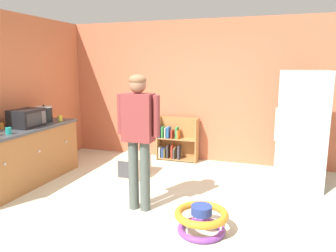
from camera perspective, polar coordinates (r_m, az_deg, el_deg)
name	(u,v)px	position (r m, az deg, el deg)	size (l,w,h in m)	color
ground_plane	(152,206)	(4.40, -2.81, -14.05)	(12.00, 12.00, 0.00)	beige
back_wall	(195,91)	(6.24, 4.91, 6.17)	(5.20, 0.06, 2.70)	#C46645
left_side_wall	(29,94)	(6.12, -23.66, 5.22)	(0.06, 2.99, 2.70)	#C46944
kitchen_counter	(23,156)	(5.48, -24.47, -4.98)	(0.65, 2.03, 0.90)	#986235
refrigerator	(301,130)	(5.25, 22.64, -0.58)	(0.73, 0.68, 1.78)	#B7BABF
bookshelf	(176,142)	(6.31, 1.40, -2.81)	(0.80, 0.28, 0.85)	#AE7641
standing_person	(138,130)	(4.00, -5.31, -0.69)	(0.57, 0.22, 1.74)	#4C554F
baby_walker	(201,219)	(3.73, 5.98, -16.28)	(0.60, 0.60, 0.32)	purple
pet_carrier	(134,165)	(5.50, -6.14, -6.94)	(0.42, 0.55, 0.36)	beige
microwave	(27,118)	(5.44, -23.96, 1.30)	(0.37, 0.48, 0.28)	black
crock_pot	(44,114)	(5.84, -21.29, 2.03)	(0.27, 0.27, 0.29)	black
orange_cup	(2,126)	(5.43, -27.64, -0.01)	(0.08, 0.08, 0.10)	orange
yellow_cup	(60,118)	(5.82, -18.76, 1.31)	(0.08, 0.08, 0.10)	yellow
teal_cup	(9,131)	(4.99, -26.64, -0.78)	(0.08, 0.08, 0.10)	teal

